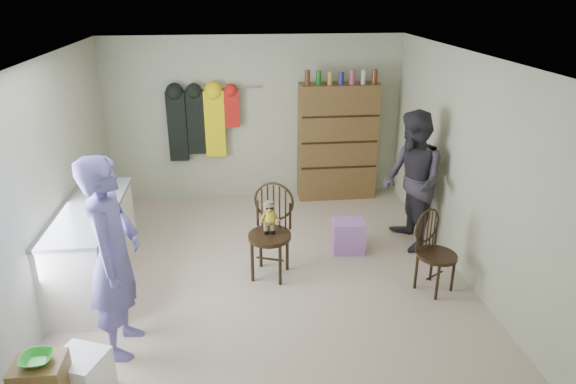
{
  "coord_description": "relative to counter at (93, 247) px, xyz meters",
  "views": [
    {
      "loc": [
        -0.35,
        -5.24,
        3.16
      ],
      "look_at": [
        0.25,
        0.2,
        0.95
      ],
      "focal_mm": 32.0,
      "sensor_mm": 36.0,
      "label": 1
    }
  ],
  "objects": [
    {
      "name": "dresser",
      "position": [
        3.2,
        2.3,
        0.44
      ],
      "size": [
        1.2,
        0.39,
        2.02
      ],
      "color": "brown",
      "rests_on": "ground"
    },
    {
      "name": "chair_front",
      "position": [
        1.98,
        0.02,
        0.15
      ],
      "size": [
        0.63,
        0.63,
        1.1
      ],
      "rotation": [
        0.0,
        0.0,
        -0.35
      ],
      "color": "black",
      "rests_on": "ground"
    },
    {
      "name": "coat_rack",
      "position": [
        1.12,
        2.38,
        0.78
      ],
      "size": [
        1.42,
        0.12,
        1.09
      ],
      "color": "#99999E",
      "rests_on": "ground"
    },
    {
      "name": "room_walls",
      "position": [
        1.95,
        0.53,
        1.11
      ],
      "size": [
        5.0,
        5.0,
        5.0
      ],
      "color": "#B5BA9C",
      "rests_on": "ground"
    },
    {
      "name": "plastic_tub",
      "position": [
        0.28,
        -1.72,
        -0.29
      ],
      "size": [
        0.5,
        0.49,
        0.37
      ],
      "primitive_type": "cube",
      "rotation": [
        0.0,
        0.0,
        -0.38
      ],
      "color": "white",
      "rests_on": "ground"
    },
    {
      "name": "person_left",
      "position": [
        0.52,
        -1.14,
        0.47
      ],
      "size": [
        0.5,
        0.72,
        1.89
      ],
      "primitive_type": "imported",
      "rotation": [
        0.0,
        0.0,
        1.5
      ],
      "color": "#5C569E",
      "rests_on": "ground"
    },
    {
      "name": "person_right",
      "position": [
        3.79,
        0.53,
        0.42
      ],
      "size": [
        0.71,
        0.89,
        1.78
      ],
      "primitive_type": "imported",
      "rotation": [
        0.0,
        0.0,
        -1.52
      ],
      "color": "#2D2B33",
      "rests_on": "ground"
    },
    {
      "name": "ground_plane",
      "position": [
        1.95,
        0.0,
        -0.47
      ],
      "size": [
        5.0,
        5.0,
        0.0
      ],
      "primitive_type": "plane",
      "color": "beige",
      "rests_on": "ground"
    },
    {
      "name": "counter",
      "position": [
        0.0,
        0.0,
        0.0
      ],
      "size": [
        0.64,
        1.86,
        0.94
      ],
      "color": "silver",
      "rests_on": "ground"
    },
    {
      "name": "bowl",
      "position": [
        0.07,
        -1.96,
        0.09
      ],
      "size": [
        0.24,
        0.24,
        0.06
      ],
      "primitive_type": "imported",
      "color": "green",
      "rests_on": "stool"
    },
    {
      "name": "striped_bag",
      "position": [
        3.0,
        0.46,
        -0.26
      ],
      "size": [
        0.41,
        0.33,
        0.41
      ],
      "primitive_type": "cube",
      "rotation": [
        0.0,
        0.0,
        -0.07
      ],
      "color": "#E572CA",
      "rests_on": "ground"
    },
    {
      "name": "chair_far",
      "position": [
        3.72,
        -0.49,
        0.03
      ],
      "size": [
        0.57,
        0.57,
        0.93
      ],
      "rotation": [
        0.0,
        0.0,
        0.56
      ],
      "color": "black",
      "rests_on": "ground"
    }
  ]
}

